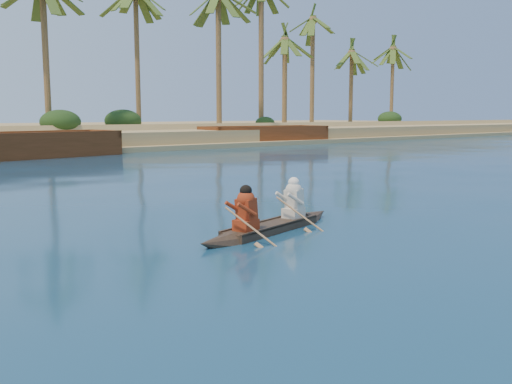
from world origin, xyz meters
TOP-DOWN VIEW (x-y plane):
  - ground at (0.00, 0.00)m, footprint 160.00×160.00m
  - shrub_cluster at (0.00, 31.50)m, footprint 100.00×6.00m
  - canoe at (-4.85, -3.38)m, footprint 4.67×1.73m
  - barge_mid at (-2.13, 22.00)m, footprint 11.23×5.16m
  - barge_right at (18.43, 24.63)m, footprint 11.35×4.88m

SIDE VIEW (x-z plane):
  - ground at x=0.00m, z-range 0.00..0.00m
  - canoe at x=-4.85m, z-range -0.39..0.89m
  - barge_mid at x=-2.13m, z-range -0.27..1.53m
  - barge_right at x=18.43m, z-range -0.28..1.56m
  - shrub_cluster at x=0.00m, z-range 0.00..2.40m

